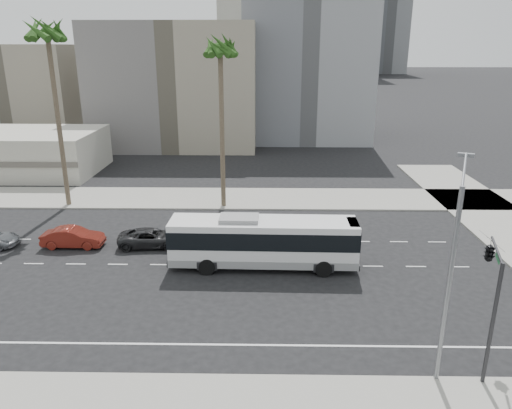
{
  "coord_description": "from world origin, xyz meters",
  "views": [
    {
      "loc": [
        1.31,
        -30.74,
        14.64
      ],
      "look_at": [
        0.72,
        4.0,
        3.21
      ],
      "focal_mm": 33.69,
      "sensor_mm": 36.0,
      "label": 1
    }
  ],
  "objects_px": {
    "city_bus": "(263,241)",
    "palm_near": "(220,53)",
    "car_b": "(73,237)",
    "traffic_signal": "(490,257)",
    "car_a": "(151,238)",
    "palm_mid": "(48,37)",
    "streetlight_corner": "(451,266)"
  },
  "relations": [
    {
      "from": "car_a",
      "to": "palm_mid",
      "type": "xyz_separation_m",
      "value": [
        -10.25,
        9.78,
        14.75
      ]
    },
    {
      "from": "car_a",
      "to": "traffic_signal",
      "type": "relative_size",
      "value": 0.82
    },
    {
      "from": "car_a",
      "to": "streetlight_corner",
      "type": "bearing_deg",
      "value": -136.32
    },
    {
      "from": "city_bus",
      "to": "palm_near",
      "type": "height_order",
      "value": "palm_near"
    },
    {
      "from": "palm_near",
      "to": "palm_mid",
      "type": "relative_size",
      "value": 0.91
    },
    {
      "from": "traffic_signal",
      "to": "car_b",
      "type": "bearing_deg",
      "value": 170.27
    },
    {
      "from": "streetlight_corner",
      "to": "traffic_signal",
      "type": "height_order",
      "value": "streetlight_corner"
    },
    {
      "from": "car_b",
      "to": "palm_near",
      "type": "height_order",
      "value": "palm_near"
    },
    {
      "from": "palm_mid",
      "to": "car_b",
      "type": "bearing_deg",
      "value": -66.79
    },
    {
      "from": "streetlight_corner",
      "to": "car_b",
      "type": "bearing_deg",
      "value": 169.82
    },
    {
      "from": "car_a",
      "to": "palm_near",
      "type": "xyz_separation_m",
      "value": [
        4.78,
        9.68,
        13.47
      ]
    },
    {
      "from": "streetlight_corner",
      "to": "palm_mid",
      "type": "height_order",
      "value": "palm_mid"
    },
    {
      "from": "palm_near",
      "to": "streetlight_corner",
      "type": "bearing_deg",
      "value": -63.88
    },
    {
      "from": "car_b",
      "to": "streetlight_corner",
      "type": "height_order",
      "value": "streetlight_corner"
    },
    {
      "from": "car_a",
      "to": "streetlight_corner",
      "type": "height_order",
      "value": "streetlight_corner"
    },
    {
      "from": "car_b",
      "to": "traffic_signal",
      "type": "distance_m",
      "value": 28.76
    },
    {
      "from": "city_bus",
      "to": "palm_mid",
      "type": "height_order",
      "value": "palm_mid"
    },
    {
      "from": "palm_mid",
      "to": "streetlight_corner",
      "type": "bearing_deg",
      "value": -42.35
    },
    {
      "from": "city_bus",
      "to": "streetlight_corner",
      "type": "xyz_separation_m",
      "value": [
        8.22,
        -11.45,
        3.6
      ]
    },
    {
      "from": "car_a",
      "to": "palm_near",
      "type": "bearing_deg",
      "value": -31.07
    },
    {
      "from": "city_bus",
      "to": "traffic_signal",
      "type": "distance_m",
      "value": 14.72
    },
    {
      "from": "car_b",
      "to": "traffic_signal",
      "type": "height_order",
      "value": "traffic_signal"
    },
    {
      "from": "city_bus",
      "to": "palm_near",
      "type": "bearing_deg",
      "value": 107.53
    },
    {
      "from": "streetlight_corner",
      "to": "palm_near",
      "type": "xyz_separation_m",
      "value": [
        -12.05,
        24.58,
        8.62
      ]
    },
    {
      "from": "city_bus",
      "to": "traffic_signal",
      "type": "relative_size",
      "value": 2.12
    },
    {
      "from": "city_bus",
      "to": "palm_near",
      "type": "relative_size",
      "value": 0.83
    },
    {
      "from": "palm_mid",
      "to": "palm_near",
      "type": "bearing_deg",
      "value": -0.37
    },
    {
      "from": "car_a",
      "to": "traffic_signal",
      "type": "xyz_separation_m",
      "value": [
        19.48,
        -12.89,
        4.37
      ]
    },
    {
      "from": "car_b",
      "to": "palm_near",
      "type": "xyz_separation_m",
      "value": [
        10.75,
        9.88,
        13.39
      ]
    },
    {
      "from": "city_bus",
      "to": "streetlight_corner",
      "type": "bearing_deg",
      "value": -53.1
    },
    {
      "from": "car_b",
      "to": "streetlight_corner",
      "type": "xyz_separation_m",
      "value": [
        22.8,
        -14.7,
        4.78
      ]
    },
    {
      "from": "streetlight_corner",
      "to": "palm_mid",
      "type": "bearing_deg",
      "value": 160.29
    }
  ]
}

